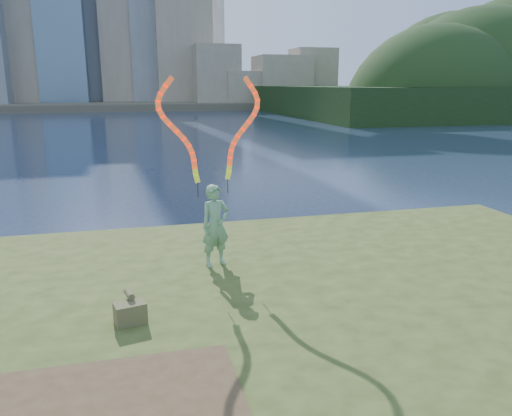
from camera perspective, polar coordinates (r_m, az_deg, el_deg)
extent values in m
plane|color=#1B2944|center=(9.27, -1.78, -14.31)|extent=(320.00, 320.00, 0.00)
cube|color=#344217|center=(7.14, 2.95, -22.50)|extent=(20.00, 18.00, 0.30)
cube|color=#344217|center=(7.23, 2.23, -19.55)|extent=(17.00, 15.00, 0.30)
cube|color=#344217|center=(7.26, 1.78, -17.06)|extent=(14.00, 12.00, 0.30)
cube|color=#514C3B|center=(103.05, -13.61, 11.53)|extent=(320.00, 40.00, 1.20)
cube|color=black|center=(88.57, 26.06, 11.09)|extent=(70.00, 42.00, 4.00)
imported|color=#196722|center=(10.02, -4.65, -2.03)|extent=(0.70, 0.57, 1.67)
cylinder|color=black|center=(9.80, -6.66, 2.10)|extent=(0.02, 0.02, 0.30)
cylinder|color=black|center=(10.10, -3.25, 2.53)|extent=(0.02, 0.02, 0.30)
cube|color=brown|center=(8.08, -14.18, -11.56)|extent=(0.52, 0.41, 0.33)
cylinder|color=brown|center=(8.19, -14.28, -9.50)|extent=(0.18, 0.33, 0.11)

